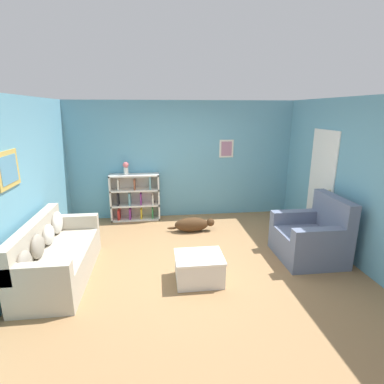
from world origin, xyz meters
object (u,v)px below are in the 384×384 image
dog (193,224)px  vase (126,167)px  coffee_table (199,267)px  couch (56,257)px  bookshelf (135,198)px  recliner_chair (312,237)px

dog → vase: (-1.35, 0.84, 1.05)m
coffee_table → vase: (-1.22, 2.67, 0.99)m
couch → dog: bearing=34.2°
coffee_table → vase: 3.10m
coffee_table → dog: (0.14, 1.83, -0.06)m
bookshelf → recliner_chair: (3.01, -2.21, -0.14)m
couch → recliner_chair: bearing=2.0°
dog → bookshelf: bearing=144.0°
recliner_chair → vase: vase is taller
bookshelf → couch: bearing=-113.0°
couch → bookshelf: bookshelf is taller
bookshelf → dog: 1.52m
recliner_chair → coffee_table: (-1.95, -0.48, -0.15)m
coffee_table → bookshelf: bearing=111.4°
coffee_table → vase: vase is taller
recliner_chair → coffee_table: 2.02m
coffee_table → dog: coffee_table is taller
bookshelf → coffee_table: 2.91m
couch → coffee_table: (2.05, -0.34, -0.12)m
bookshelf → recliner_chair: size_ratio=1.03×
dog → vase: 1.91m
couch → recliner_chair: 4.01m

